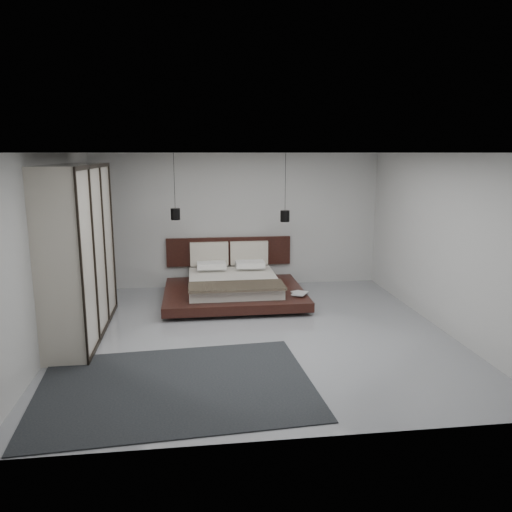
{
  "coord_description": "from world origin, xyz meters",
  "views": [
    {
      "loc": [
        -0.95,
        -7.42,
        2.8
      ],
      "look_at": [
        0.15,
        1.2,
        1.0
      ],
      "focal_mm": 35.0,
      "sensor_mm": 36.0,
      "label": 1
    }
  ],
  "objects": [
    {
      "name": "wardrobe",
      "position": [
        -2.7,
        0.38,
        1.32
      ],
      "size": [
        0.63,
        2.68,
        2.63
      ],
      "color": "beige",
      "rests_on": "floor"
    },
    {
      "name": "wall_back",
      "position": [
        0.0,
        3.0,
        1.4
      ],
      "size": [
        6.0,
        0.0,
        6.0
      ],
      "primitive_type": "plane",
      "rotation": [
        1.57,
        0.0,
        0.0
      ],
      "color": "#B7B7B4",
      "rests_on": "floor"
    },
    {
      "name": "wall_right",
      "position": [
        3.0,
        0.0,
        1.4
      ],
      "size": [
        0.0,
        6.0,
        6.0
      ],
      "primitive_type": "plane",
      "rotation": [
        1.57,
        0.0,
        -1.57
      ],
      "color": "#B7B7B4",
      "rests_on": "floor"
    },
    {
      "name": "bed",
      "position": [
        -0.2,
        1.91,
        0.28
      ],
      "size": [
        2.63,
        2.33,
        1.05
      ],
      "color": "black",
      "rests_on": "floor"
    },
    {
      "name": "ceiling",
      "position": [
        0.0,
        0.0,
        2.8
      ],
      "size": [
        6.0,
        6.0,
        0.0
      ],
      "primitive_type": "plane",
      "rotation": [
        3.14,
        0.0,
        0.0
      ],
      "color": "white",
      "rests_on": "wall_back"
    },
    {
      "name": "book_lower",
      "position": [
        0.88,
        1.28,
        0.26
      ],
      "size": [
        0.29,
        0.32,
        0.02
      ],
      "primitive_type": "imported",
      "rotation": [
        0.0,
        0.0,
        0.43
      ],
      "color": "#99724C",
      "rests_on": "bed"
    },
    {
      "name": "pendant_left",
      "position": [
        -1.28,
        2.31,
        1.64
      ],
      "size": [
        0.18,
        0.18,
        1.27
      ],
      "color": "black",
      "rests_on": "ceiling"
    },
    {
      "name": "floor",
      "position": [
        0.0,
        0.0,
        0.0
      ],
      "size": [
        6.0,
        6.0,
        0.0
      ],
      "primitive_type": "plane",
      "color": "gray",
      "rests_on": "ground"
    },
    {
      "name": "lattice_screen",
      "position": [
        -2.95,
        2.45,
        1.3
      ],
      "size": [
        0.05,
        0.9,
        2.6
      ],
      "primitive_type": "cube",
      "color": "black",
      "rests_on": "floor"
    },
    {
      "name": "wall_left",
      "position": [
        -3.0,
        0.0,
        1.4
      ],
      "size": [
        0.0,
        6.0,
        6.0
      ],
      "primitive_type": "plane",
      "rotation": [
        1.57,
        0.0,
        1.57
      ],
      "color": "#B7B7B4",
      "rests_on": "floor"
    },
    {
      "name": "rug",
      "position": [
        -1.2,
        -1.7,
        0.01
      ],
      "size": [
        3.45,
        2.57,
        0.01
      ],
      "primitive_type": "cube",
      "rotation": [
        0.0,
        0.0,
        0.06
      ],
      "color": "black",
      "rests_on": "floor"
    },
    {
      "name": "wall_front",
      "position": [
        0.0,
        -3.0,
        1.4
      ],
      "size": [
        6.0,
        0.0,
        6.0
      ],
      "primitive_type": "plane",
      "rotation": [
        -1.57,
        0.0,
        0.0
      ],
      "color": "#B7B7B4",
      "rests_on": "floor"
    },
    {
      "name": "book_upper",
      "position": [
        0.86,
        1.25,
        0.28
      ],
      "size": [
        0.37,
        0.4,
        0.02
      ],
      "primitive_type": "imported",
      "rotation": [
        0.0,
        0.0,
        -0.54
      ],
      "color": "#99724C",
      "rests_on": "book_lower"
    },
    {
      "name": "pendant_right",
      "position": [
        0.88,
        2.31,
        1.57
      ],
      "size": [
        0.18,
        0.18,
        1.35
      ],
      "color": "black",
      "rests_on": "ceiling"
    }
  ]
}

